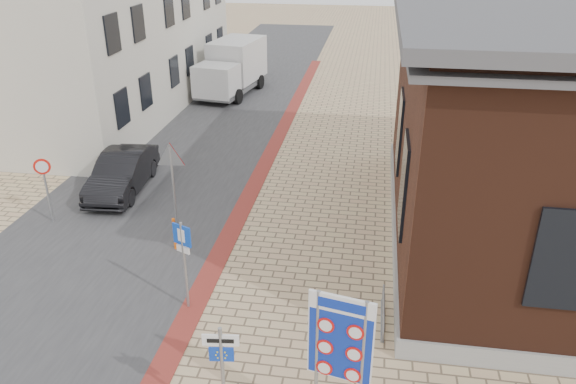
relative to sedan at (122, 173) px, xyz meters
The scene contains 15 objects.
ground 10.46m from the sedan, 51.47° to the right, with size 120.00×120.00×0.00m, color tan.
road_strip 6.94m from the sedan, 81.68° to the left, with size 7.00×60.00×0.02m, color #38383A.
curb_strip 4.91m from the sedan, 22.22° to the left, with size 0.60×40.00×0.02m, color maroon.
townhouse_near 6.86m from the sedan, 139.50° to the left, with size 7.40×6.40×8.30m.
townhouse_mid 11.49m from the sedan, 114.55° to the left, with size 7.40×6.40×9.10m.
townhouse_far 16.83m from the sedan, 105.84° to the left, with size 7.40×6.40×8.30m.
bike_rack 10.93m from the sedan, 33.09° to the right, with size 0.08×1.80×0.60m.
sedan is the anchor object (origin of this frame).
box_truck 12.97m from the sedan, 86.50° to the left, with size 3.03×5.74×2.85m.
border_sign 12.85m from the sedan, 49.31° to the right, with size 1.11×0.28×3.29m.
essen_sign 11.54m from the sedan, 57.08° to the right, with size 0.65×0.11×2.40m.
parking_sign 7.61m from the sedan, 54.61° to the right, with size 0.50×0.25×2.39m.
yield_sign 3.73m from the sedan, 38.68° to the right, with size 0.96×0.15×2.72m.
speed_sign 2.96m from the sedan, 116.91° to the right, with size 0.49×0.21×2.17m.
bollard 4.77m from the sedan, 48.54° to the right, with size 0.09×0.09×1.01m, color #FF610D.
Camera 1 is at (2.08, -8.83, 8.61)m, focal length 35.00 mm.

